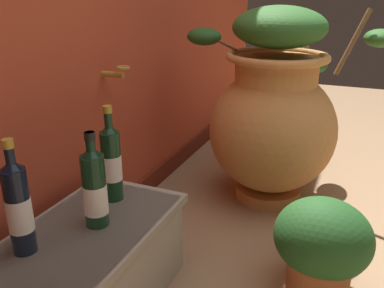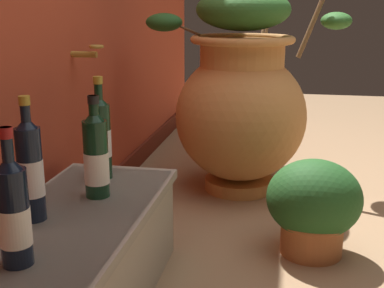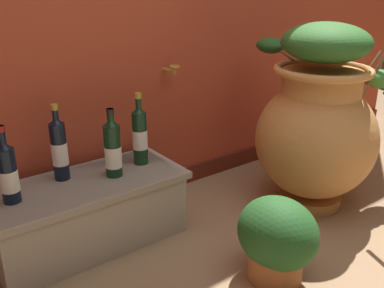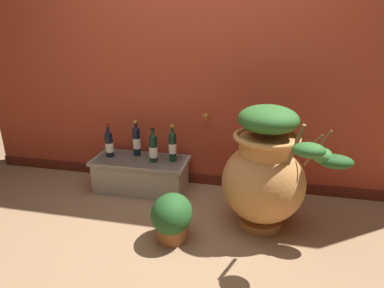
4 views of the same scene
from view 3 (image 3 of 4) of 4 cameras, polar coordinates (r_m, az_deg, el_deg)
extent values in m
cube|color=maroon|center=(2.46, -4.78, -5.31)|extent=(4.40, 0.02, 0.10)
cylinder|color=#B28433|center=(2.25, -3.05, 9.60)|extent=(0.02, 0.10, 0.02)
torus|color=#B28433|center=(2.20, -2.32, 10.16)|extent=(0.06, 0.06, 0.01)
cylinder|color=#D68E4C|center=(2.44, 15.18, -6.77)|extent=(0.33, 0.33, 0.06)
ellipsoid|color=#D68E4C|center=(2.31, 15.96, 0.58)|extent=(0.62, 0.62, 0.61)
cylinder|color=#D68E4C|center=(2.23, 16.69, 7.48)|extent=(0.39, 0.39, 0.15)
torus|color=#D68E4C|center=(2.22, 16.89, 9.32)|extent=(0.48, 0.48, 0.04)
cylinder|color=brown|center=(2.45, 23.13, 8.86)|extent=(0.15, 0.05, 0.28)
cylinder|color=brown|center=(2.42, 22.30, 9.15)|extent=(0.14, 0.05, 0.18)
ellipsoid|color=#387A33|center=(2.49, 23.40, 7.90)|extent=(0.14, 0.17, 0.10)
cylinder|color=brown|center=(2.40, 11.54, 12.01)|extent=(0.02, 0.20, 0.09)
ellipsoid|color=#235623|center=(2.45, 10.30, 12.67)|extent=(0.13, 0.17, 0.09)
ellipsoid|color=#2D6628|center=(2.19, 17.26, 12.68)|extent=(0.43, 0.43, 0.19)
cube|color=#B2A893|center=(2.02, -13.55, -8.79)|extent=(0.83, 0.37, 0.31)
cube|color=#A09785|center=(1.96, -13.89, -5.27)|extent=(0.88, 0.40, 0.03)
cylinder|color=black|center=(2.05, -6.87, 0.74)|extent=(0.07, 0.07, 0.25)
cone|color=black|center=(2.01, -7.05, 4.45)|extent=(0.07, 0.07, 0.04)
cylinder|color=black|center=(2.00, -7.09, 5.39)|extent=(0.03, 0.03, 0.09)
cylinder|color=#B7932D|center=(1.99, -7.13, 6.33)|extent=(0.03, 0.03, 0.02)
cylinder|color=silver|center=(2.05, -6.87, 0.63)|extent=(0.07, 0.07, 0.09)
cylinder|color=black|center=(1.96, -17.06, -0.97)|extent=(0.07, 0.07, 0.26)
cone|color=black|center=(1.92, -17.51, 2.93)|extent=(0.07, 0.07, 0.04)
cylinder|color=black|center=(1.91, -17.60, 3.80)|extent=(0.03, 0.03, 0.08)
cylinder|color=#B7932D|center=(1.90, -17.71, 4.68)|extent=(0.03, 0.03, 0.02)
cylinder|color=silver|center=(1.96, -17.03, -1.21)|extent=(0.07, 0.07, 0.10)
cylinder|color=black|center=(1.94, -10.39, -0.90)|extent=(0.07, 0.07, 0.24)
cone|color=black|center=(1.90, -10.65, 2.78)|extent=(0.07, 0.07, 0.04)
cylinder|color=black|center=(1.89, -10.70, 3.50)|extent=(0.03, 0.03, 0.08)
cylinder|color=black|center=(1.88, -10.75, 4.25)|extent=(0.03, 0.03, 0.02)
cylinder|color=white|center=(1.95, -10.34, -1.64)|extent=(0.08, 0.08, 0.10)
cylinder|color=black|center=(1.83, -23.03, -3.88)|extent=(0.07, 0.07, 0.22)
cone|color=black|center=(1.79, -23.60, -0.25)|extent=(0.07, 0.07, 0.04)
cylinder|color=black|center=(1.78, -23.76, 0.79)|extent=(0.03, 0.03, 0.09)
cylinder|color=maroon|center=(1.77, -23.92, 1.86)|extent=(0.03, 0.03, 0.02)
cylinder|color=white|center=(1.84, -22.94, -4.46)|extent=(0.07, 0.07, 0.09)
cylinder|color=#B26638|center=(1.83, 10.89, -15.14)|extent=(0.22, 0.22, 0.14)
torus|color=#A45D33|center=(1.80, 11.02, -13.68)|extent=(0.25, 0.25, 0.02)
ellipsoid|color=#235623|center=(1.75, 11.21, -11.39)|extent=(0.29, 0.34, 0.28)
camera|label=1|loc=(0.93, -45.50, 6.78)|focal=38.07mm
camera|label=2|loc=(1.26, -64.08, -3.36)|focal=47.83mm
camera|label=4|loc=(1.99, 86.67, 11.37)|focal=30.48mm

